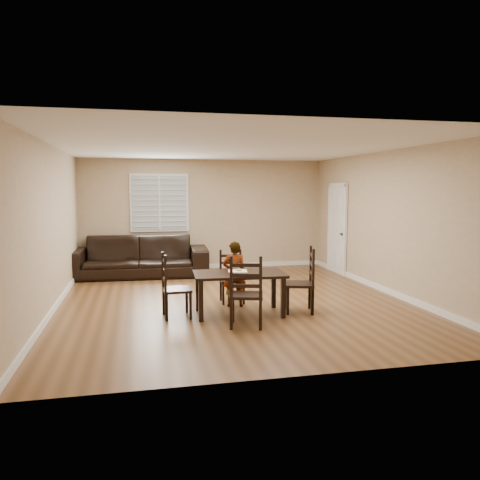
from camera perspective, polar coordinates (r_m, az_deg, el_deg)
The scene contains 11 objects.
ground at distance 8.42m, azimuth -0.90°, elevation -7.35°, with size 7.00×7.00×0.00m, color brown.
room at distance 8.37m, azimuth -0.92°, elevation 5.05°, with size 6.04×7.04×2.72m.
dining_table at distance 7.39m, azimuth -0.09°, elevation -4.71°, with size 1.47×0.88×0.67m.
chair_near at distance 8.30m, azimuth -1.10°, elevation -4.64°, with size 0.43×0.40×0.91m.
chair_far at distance 6.65m, azimuth 0.74°, elevation -6.80°, with size 0.57×0.55×1.05m.
chair_left at distance 7.31m, azimuth -8.66°, elevation -5.88°, with size 0.44×0.47×1.00m.
chair_right at distance 7.63m, azimuth 8.19°, elevation -5.17°, with size 0.55×0.57×1.05m.
child at distance 7.89m, azimuth -0.69°, elevation -4.17°, with size 0.40×0.27×1.11m, color gray.
napkin at distance 7.52m, azimuth -0.29°, elevation -3.79°, with size 0.29×0.29×0.00m, color beige.
donut at distance 7.52m, azimuth -0.15°, elevation -3.63°, with size 0.09×0.09×0.03m.
sofa at distance 10.89m, azimuth -12.25°, elevation -1.96°, with size 3.12×1.22×0.91m, color black.
Camera 1 is at (-1.63, -8.03, 1.97)m, focal length 35.00 mm.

